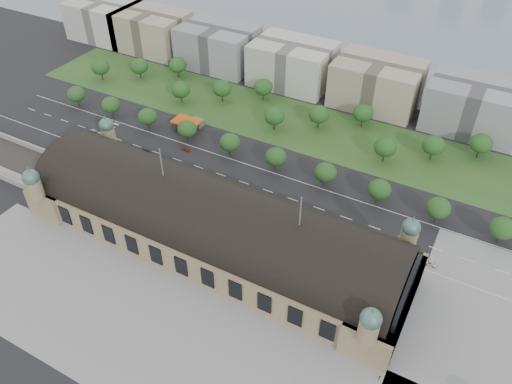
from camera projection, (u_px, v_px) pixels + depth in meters
The scene contains 54 objects.
ground at pixel (213, 243), 192.03m from camera, with size 900.00×900.00×0.00m, color black.
station at pixel (212, 224), 185.46m from camera, with size 150.00×48.40×44.30m.
track_cutting at pixel (10, 163), 230.59m from camera, with size 70.00×24.00×3.10m.
plaza_south at pixel (166, 341), 158.66m from camera, with size 190.00×48.00×0.12m, color gray.
plaza_east at pixel (495, 357), 154.11m from camera, with size 56.00×100.00×0.12m, color gray.
road_slab at pixel (221, 175), 225.03m from camera, with size 260.00×26.00×0.10m, color black.
grass_belt at pixel (284, 121), 260.30m from camera, with size 300.00×45.00×0.10m, color #2A5120.
petrol_station at pixel (192, 122), 254.04m from camera, with size 14.00×13.00×5.05m.
lake at pixel (416, 5), 393.09m from camera, with size 700.00×320.00×0.08m, color slate.
office_0 at pixel (105, 20), 336.68m from camera, with size 45.00×32.00×24.00m, color beige.
office_1 at pixel (153, 31), 321.95m from camera, with size 45.00×32.00×24.00m, color tan.
office_2 at pixel (218, 46), 303.54m from camera, with size 45.00×32.00×24.00m, color gray.
office_3 at pixel (292, 64), 285.13m from camera, with size 45.00×32.00×24.00m, color beige.
office_4 at pixel (377, 84), 266.73m from camera, with size 45.00×32.00×24.00m, color tan.
office_5 at pixel (474, 106), 248.32m from camera, with size 45.00×32.00×24.00m, color gray.
tree_row_0 at pixel (76, 94), 267.22m from camera, with size 9.60×9.60×11.52m.
tree_row_1 at pixel (111, 105), 258.39m from camera, with size 9.60×9.60×11.52m.
tree_row_2 at pixel (148, 116), 249.55m from camera, with size 9.60×9.60×11.52m.
tree_row_3 at pixel (187, 129), 240.71m from camera, with size 9.60×9.60×11.52m.
tree_row_4 at pixel (230, 142), 231.88m from camera, with size 9.60×9.60×11.52m.
tree_row_5 at pixel (276, 157), 223.04m from camera, with size 9.60×9.60×11.52m.
tree_row_6 at pixel (326, 172), 214.20m from camera, with size 9.60×9.60×11.52m.
tree_row_7 at pixel (380, 189), 205.37m from camera, with size 9.60×9.60×11.52m.
tree_row_8 at pixel (439, 208), 196.53m from camera, with size 9.60×9.60×11.52m.
tree_row_9 at pixel (503, 228), 187.70m from camera, with size 9.60×9.60×11.52m.
tree_belt_0 at pixel (100, 67), 290.75m from camera, with size 10.40×10.40×12.48m.
tree_belt_1 at pixel (139, 66), 291.85m from camera, with size 10.40×10.40×12.48m.
tree_belt_2 at pixel (178, 65), 292.95m from camera, with size 10.40×10.40×12.48m.
tree_belt_3 at pixel (181, 90), 269.76m from camera, with size 10.40×10.40×12.48m.
tree_belt_4 at pixel (222, 88), 270.86m from camera, with size 10.40×10.40×12.48m.
tree_belt_5 at pixel (263, 87), 271.96m from camera, with size 10.40×10.40×12.48m.
tree_belt_6 at pixel (274, 116), 248.77m from camera, with size 10.40×10.40×12.48m.
tree_belt_7 at pixel (319, 114), 249.88m from camera, with size 10.40×10.40×12.48m.
tree_belt_8 at pixel (363, 113), 250.98m from camera, with size 10.40×10.40×12.48m.
tree_belt_9 at pixel (385, 147), 227.79m from camera, with size 10.40×10.40×12.48m.
tree_belt_10 at pixel (434, 145), 228.89m from camera, with size 10.40×10.40×12.48m.
tree_belt_11 at pixel (481, 144), 229.99m from camera, with size 10.40×10.40×12.48m.
traffic_car_0 at pixel (93, 130), 252.30m from camera, with size 1.52×3.77×1.28m, color silver.
traffic_car_1 at pixel (104, 127), 254.18m from camera, with size 1.60×4.60×1.52m, color gray.
traffic_car_2 at pixel (145, 151), 238.13m from camera, with size 2.13×4.62×1.28m, color black.
traffic_car_3 at pixel (186, 149), 239.25m from camera, with size 1.78×4.38×1.27m, color maroon.
traffic_car_4 at pixel (257, 205), 208.02m from camera, with size 1.95×4.84×1.65m, color #1A2049.
traffic_car_6 at pixel (430, 262), 183.36m from camera, with size 2.44×5.29×1.47m, color white.
parked_car_0 at pixel (130, 169), 227.12m from camera, with size 1.47×4.21×1.39m, color black.
parked_car_1 at pixel (134, 166), 229.20m from camera, with size 2.27×4.93×1.37m, color #9C2713.
parked_car_2 at pixel (136, 171), 225.87m from camera, with size 2.16×5.31×1.54m, color #172040.
parked_car_3 at pixel (140, 166), 228.75m from camera, with size 1.51×3.76×1.28m, color #585A60.
parked_car_4 at pixel (144, 167), 227.97m from camera, with size 1.70×4.87×1.61m, color silver.
parked_car_5 at pixel (182, 188), 216.91m from camera, with size 2.17×4.70×1.31m, color #92949A.
parked_car_6 at pixel (153, 178), 222.40m from camera, with size 1.78×4.39×1.27m, color black.
bus_west at pixel (227, 192), 212.65m from camera, with size 3.18×13.57×3.78m, color red.
bus_mid at pixel (286, 214), 202.73m from camera, with size 2.48×10.58×2.95m, color silver.
bus_east at pixel (291, 213), 203.19m from camera, with size 2.50×10.68×2.98m, color silver.
pedestrian_2 at pixel (380, 378), 147.88m from camera, with size 0.92×0.53×1.89m, color gray.
Camera 1 is at (79.19, -110.60, 137.97)m, focal length 35.00 mm.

